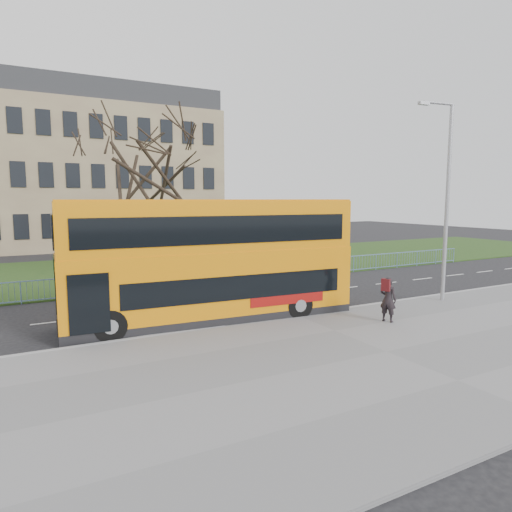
% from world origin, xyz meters
% --- Properties ---
extents(ground, '(120.00, 120.00, 0.00)m').
position_xyz_m(ground, '(0.00, 0.00, 0.00)').
color(ground, black).
rests_on(ground, ground).
extents(pavement, '(80.00, 10.50, 0.12)m').
position_xyz_m(pavement, '(0.00, -6.75, 0.06)').
color(pavement, slate).
rests_on(pavement, ground).
extents(kerb, '(80.00, 0.20, 0.14)m').
position_xyz_m(kerb, '(0.00, -1.55, 0.07)').
color(kerb, gray).
rests_on(kerb, ground).
extents(grass_verge, '(80.00, 15.40, 0.08)m').
position_xyz_m(grass_verge, '(0.00, 14.30, 0.04)').
color(grass_verge, '#1C3915').
rests_on(grass_verge, ground).
extents(guard_railing, '(40.00, 0.12, 1.10)m').
position_xyz_m(guard_railing, '(0.00, 6.60, 0.55)').
color(guard_railing, '#668CB6').
rests_on(guard_railing, ground).
extents(bare_tree, '(7.61, 7.61, 10.87)m').
position_xyz_m(bare_tree, '(-3.00, 10.00, 5.51)').
color(bare_tree, black).
rests_on(bare_tree, grass_verge).
extents(civic_building, '(30.00, 15.00, 14.00)m').
position_xyz_m(civic_building, '(-5.00, 35.00, 7.00)').
color(civic_building, '#816A52').
rests_on(civic_building, ground).
extents(yellow_bus, '(11.68, 3.52, 4.83)m').
position_xyz_m(yellow_bus, '(-3.23, -0.29, 2.59)').
color(yellow_bus, orange).
rests_on(yellow_bus, ground).
extents(pedestrian, '(0.66, 0.77, 1.78)m').
position_xyz_m(pedestrian, '(2.60, -4.12, 1.01)').
color(pedestrian, black).
rests_on(pedestrian, pavement).
extents(street_lamp, '(1.92, 0.45, 9.08)m').
position_xyz_m(street_lamp, '(7.53, -2.53, 5.10)').
color(street_lamp, '#9A9CA3').
rests_on(street_lamp, pavement).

